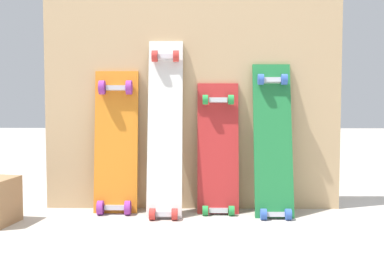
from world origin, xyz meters
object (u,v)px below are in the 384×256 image
Objects in this scene: skateboard_orange at (116,147)px; skateboard_green at (273,146)px; skateboard_red at (218,155)px; skateboard_white at (165,134)px.

skateboard_green is at bearing -3.42° from skateboard_orange.
skateboard_green is (0.80, -0.05, 0.01)m from skateboard_orange.
skateboard_orange is at bearing 179.81° from skateboard_red.
skateboard_red is at bearing -0.19° from skateboard_orange.
skateboard_orange is 0.52m from skateboard_red.
skateboard_red is (0.52, -0.00, -0.04)m from skateboard_orange.
skateboard_orange is 1.07× the size of skateboard_red.
skateboard_orange is 0.27m from skateboard_white.
skateboard_orange reaches higher than skateboard_red.
skateboard_white is 0.54m from skateboard_green.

